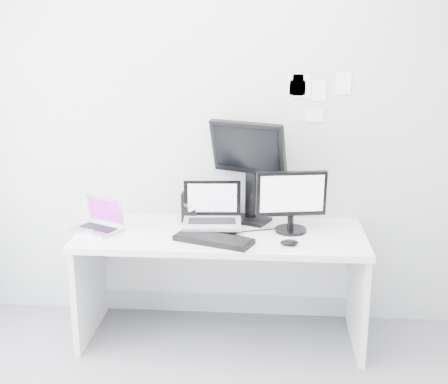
% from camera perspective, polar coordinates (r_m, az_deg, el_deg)
% --- Properties ---
extents(back_wall, '(3.60, 0.00, 3.60)m').
position_cam_1_polar(back_wall, '(3.91, 0.14, 6.41)').
color(back_wall, silver).
rests_on(back_wall, ground).
extents(desk, '(1.80, 0.70, 0.73)m').
position_cam_1_polar(desk, '(3.86, -0.28, -9.04)').
color(desk, white).
rests_on(desk, ground).
extents(macbook, '(0.36, 0.33, 0.22)m').
position_cam_1_polar(macbook, '(3.80, -12.22, -2.12)').
color(macbook, '#A8A8AC').
rests_on(macbook, desk).
extents(speaker, '(0.11, 0.11, 0.19)m').
position_cam_1_polar(speaker, '(3.92, -3.35, -1.45)').
color(speaker, black).
rests_on(speaker, desk).
extents(dell_laptop, '(0.39, 0.31, 0.31)m').
position_cam_1_polar(dell_laptop, '(3.73, -1.18, -1.41)').
color(dell_laptop, '#9EA0A5').
rests_on(dell_laptop, desk).
extents(rear_monitor, '(0.54, 0.38, 0.69)m').
position_cam_1_polar(rear_monitor, '(3.85, 2.43, 2.07)').
color(rear_monitor, black).
rests_on(rear_monitor, desk).
extents(samsung_monitor, '(0.47, 0.27, 0.40)m').
position_cam_1_polar(samsung_monitor, '(3.70, 6.52, -0.85)').
color(samsung_monitor, black).
rests_on(samsung_monitor, desk).
extents(keyboard, '(0.50, 0.33, 0.03)m').
position_cam_1_polar(keyboard, '(3.55, -1.00, -4.61)').
color(keyboard, black).
rests_on(keyboard, desk).
extents(mouse, '(0.12, 0.08, 0.04)m').
position_cam_1_polar(mouse, '(3.52, 6.30, -4.86)').
color(mouse, black).
rests_on(mouse, desk).
extents(wall_note_0, '(0.10, 0.00, 0.14)m').
position_cam_1_polar(wall_note_0, '(3.86, 6.91, 10.22)').
color(wall_note_0, white).
rests_on(wall_note_0, back_wall).
extents(wall_note_1, '(0.09, 0.00, 0.13)m').
position_cam_1_polar(wall_note_1, '(3.87, 9.14, 9.56)').
color(wall_note_1, white).
rests_on(wall_note_1, back_wall).
extents(wall_note_2, '(0.10, 0.00, 0.14)m').
position_cam_1_polar(wall_note_2, '(3.88, 11.41, 10.21)').
color(wall_note_2, white).
rests_on(wall_note_2, back_wall).
extents(wall_note_3, '(0.11, 0.00, 0.08)m').
position_cam_1_polar(wall_note_3, '(3.89, 8.74, 7.23)').
color(wall_note_3, white).
rests_on(wall_note_3, back_wall).
extents(wall_note_4, '(0.10, 0.00, 0.09)m').
position_cam_1_polar(wall_note_4, '(3.86, 7.09, 9.94)').
color(wall_note_4, white).
rests_on(wall_note_4, back_wall).
extents(wall_note_5, '(0.12, 0.00, 0.15)m').
position_cam_1_polar(wall_note_5, '(3.86, 7.50, 10.10)').
color(wall_note_5, white).
rests_on(wall_note_5, back_wall).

